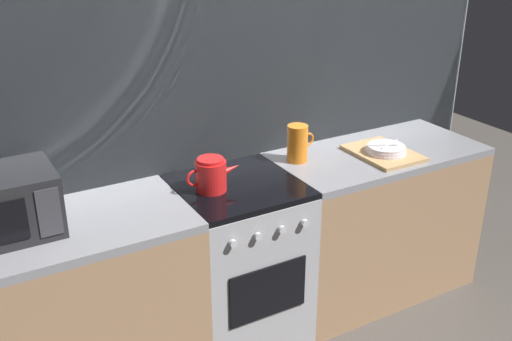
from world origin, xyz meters
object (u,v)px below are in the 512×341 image
Objects in this scene: kettle at (211,175)px; dish_pile at (385,151)px; stove_unit at (239,262)px; pitcher at (298,143)px.

dish_pile is at bearing -3.80° from kettle.
kettle is (-0.14, 0.00, 0.53)m from stove_unit.
pitcher is 0.50m from dish_pile.
kettle is 0.71× the size of dish_pile.
kettle is 1.03m from dish_pile.
kettle reaches higher than stove_unit.
pitcher reaches higher than dish_pile.
dish_pile is (1.02, -0.07, -0.06)m from kettle.
stove_unit is 0.55m from kettle.
pitcher is (0.56, 0.11, 0.02)m from kettle.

